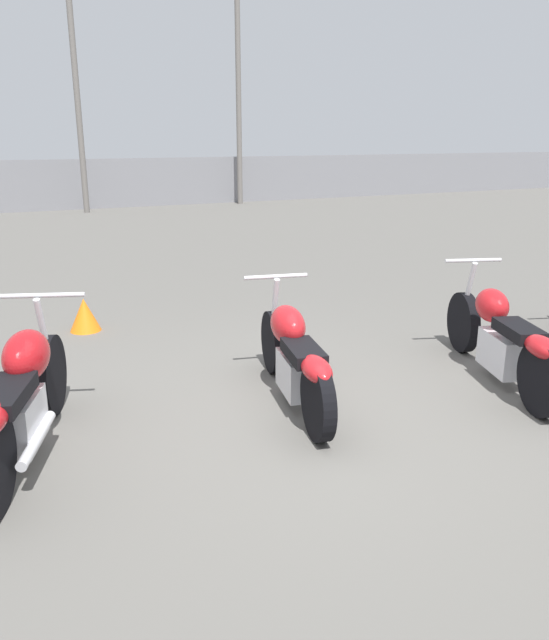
{
  "coord_description": "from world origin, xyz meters",
  "views": [
    {
      "loc": [
        -2.05,
        -3.91,
        2.12
      ],
      "look_at": [
        0.0,
        0.57,
        0.65
      ],
      "focal_mm": 35.0,
      "sensor_mm": 36.0,
      "label": 1
    }
  ],
  "objects_px": {
    "light_pole_left": "(70,12)",
    "traffic_cone_near": "(85,315)",
    "motorcycle_slot_2": "(294,356)",
    "motorcycle_slot_3": "(502,338)",
    "motorcycle_slot_1": "(22,397)",
    "light_pole_right": "(238,52)"
  },
  "relations": [
    {
      "from": "motorcycle_slot_1",
      "to": "motorcycle_slot_3",
      "type": "xyz_separation_m",
      "value": [
        3.91,
        -0.28,
        -0.04
      ]
    },
    {
      "from": "motorcycle_slot_1",
      "to": "traffic_cone_near",
      "type": "xyz_separation_m",
      "value": [
        0.79,
        2.79,
        -0.26
      ]
    },
    {
      "from": "motorcycle_slot_2",
      "to": "motorcycle_slot_3",
      "type": "xyz_separation_m",
      "value": [
        1.86,
        -0.34,
        -0.0
      ]
    },
    {
      "from": "light_pole_left",
      "to": "motorcycle_slot_1",
      "type": "bearing_deg",
      "value": -100.02
    },
    {
      "from": "motorcycle_slot_1",
      "to": "traffic_cone_near",
      "type": "distance_m",
      "value": 2.91
    },
    {
      "from": "light_pole_left",
      "to": "traffic_cone_near",
      "type": "xyz_separation_m",
      "value": [
        -1.72,
        -11.37,
        -4.96
      ]
    },
    {
      "from": "light_pole_right",
      "to": "motorcycle_slot_1",
      "type": "relative_size",
      "value": 3.9
    },
    {
      "from": "motorcycle_slot_2",
      "to": "traffic_cone_near",
      "type": "bearing_deg",
      "value": 125.72
    },
    {
      "from": "motorcycle_slot_3",
      "to": "light_pole_right",
      "type": "bearing_deg",
      "value": 95.39
    },
    {
      "from": "light_pole_left",
      "to": "light_pole_right",
      "type": "relative_size",
      "value": 1.17
    },
    {
      "from": "light_pole_right",
      "to": "motorcycle_slot_1",
      "type": "xyz_separation_m",
      "value": [
        -7.3,
        -14.53,
        -4.03
      ]
    },
    {
      "from": "motorcycle_slot_1",
      "to": "motorcycle_slot_3",
      "type": "height_order",
      "value": "motorcycle_slot_1"
    },
    {
      "from": "light_pole_right",
      "to": "motorcycle_slot_2",
      "type": "height_order",
      "value": "light_pole_right"
    },
    {
      "from": "traffic_cone_near",
      "to": "motorcycle_slot_1",
      "type": "bearing_deg",
      "value": -105.77
    },
    {
      "from": "motorcycle_slot_2",
      "to": "traffic_cone_near",
      "type": "relative_size",
      "value": 5.21
    },
    {
      "from": "motorcycle_slot_3",
      "to": "traffic_cone_near",
      "type": "xyz_separation_m",
      "value": [
        -3.12,
        3.07,
        -0.22
      ]
    },
    {
      "from": "motorcycle_slot_2",
      "to": "motorcycle_slot_3",
      "type": "relative_size",
      "value": 0.94
    },
    {
      "from": "light_pole_right",
      "to": "traffic_cone_near",
      "type": "bearing_deg",
      "value": -119.03
    },
    {
      "from": "motorcycle_slot_1",
      "to": "traffic_cone_near",
      "type": "relative_size",
      "value": 5.26
    },
    {
      "from": "traffic_cone_near",
      "to": "light_pole_left",
      "type": "bearing_deg",
      "value": 81.42
    },
    {
      "from": "light_pole_left",
      "to": "traffic_cone_near",
      "type": "distance_m",
      "value": 12.53
    },
    {
      "from": "light_pole_left",
      "to": "light_pole_right",
      "type": "height_order",
      "value": "light_pole_left"
    }
  ]
}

